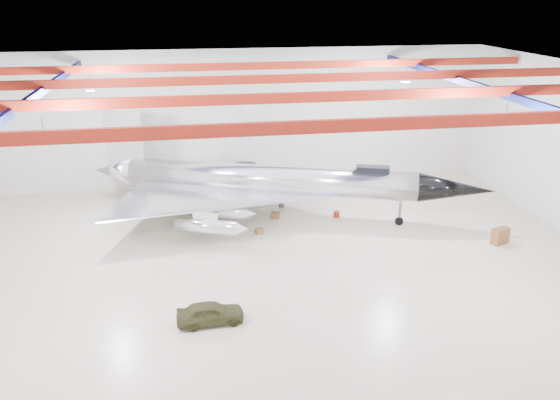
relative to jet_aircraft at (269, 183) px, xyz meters
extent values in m
plane|color=beige|center=(-1.01, -7.30, -2.53)|extent=(40.00, 40.00, 0.00)
plane|color=silver|center=(-1.01, 7.70, 2.97)|extent=(40.00, 0.00, 40.00)
plane|color=#0A0F38|center=(-1.01, -7.30, 8.47)|extent=(40.00, 40.00, 0.00)
cube|color=maroon|center=(-1.01, -16.30, 7.87)|extent=(39.50, 0.25, 0.50)
cube|color=maroon|center=(-1.01, -10.30, 7.87)|extent=(39.50, 0.25, 0.50)
cube|color=maroon|center=(-1.01, -4.30, 7.87)|extent=(39.50, 0.25, 0.50)
cube|color=maroon|center=(-1.01, 1.70, 7.87)|extent=(39.50, 0.25, 0.50)
cube|color=#0D144E|center=(-13.01, -7.30, 7.57)|extent=(0.25, 29.50, 0.40)
cube|color=#0D144E|center=(10.99, -7.30, 7.57)|extent=(0.25, 29.50, 0.40)
cube|color=silver|center=(-11.01, -13.30, 7.17)|extent=(0.55, 0.55, 0.25)
cube|color=silver|center=(8.99, -13.30, 7.17)|extent=(0.55, 0.55, 0.25)
cube|color=silver|center=(-11.01, -1.30, 7.17)|extent=(0.55, 0.55, 0.25)
cube|color=silver|center=(8.99, -1.30, 7.17)|extent=(0.55, 0.55, 0.25)
cylinder|color=silver|center=(0.05, -0.02, 0.29)|extent=(19.73, 8.52, 2.02)
cone|color=black|center=(11.97, -4.15, 0.29)|extent=(5.43, 3.56, 2.02)
cone|color=silver|center=(-10.91, 3.78, 0.29)|extent=(3.52, 2.90, 2.02)
cube|color=silver|center=(-9.96, 3.45, 2.92)|extent=(2.71, 1.04, 4.54)
cube|color=black|center=(6.73, -2.33, 1.35)|extent=(2.36, 1.49, 0.50)
cylinder|color=silver|center=(-4.63, -4.27, -1.12)|extent=(3.92, 2.11, 0.91)
cylinder|color=silver|center=(-3.80, -1.89, -1.12)|extent=(3.92, 2.11, 0.91)
cylinder|color=silver|center=(-1.82, 3.83, -1.12)|extent=(3.92, 2.11, 0.91)
cylinder|color=silver|center=(-0.99, 6.22, -1.12)|extent=(3.92, 2.11, 0.91)
cylinder|color=#59595B|center=(8.64, -2.99, -1.62)|extent=(0.18, 0.18, 1.82)
cylinder|color=black|center=(8.64, -2.99, -2.25)|extent=(0.61, 0.39, 0.57)
cylinder|color=#59595B|center=(-4.59, -1.08, -1.62)|extent=(0.18, 0.18, 1.82)
cylinder|color=black|center=(-4.59, -1.08, -2.25)|extent=(0.61, 0.39, 0.57)
cylinder|color=#59595B|center=(-2.94, 3.69, -1.62)|extent=(0.18, 0.18, 1.82)
cylinder|color=black|center=(-2.94, 3.69, -2.25)|extent=(0.61, 0.39, 0.57)
imported|color=#3A3A1D|center=(-4.82, -12.83, -1.98)|extent=(3.31, 1.46, 1.11)
cube|color=brown|center=(13.89, -6.90, -2.01)|extent=(1.28, 0.96, 1.05)
cube|color=olive|center=(-5.94, -1.52, -2.38)|extent=(0.51, 0.44, 0.31)
cube|color=#A32110|center=(-3.09, 0.58, -2.36)|extent=(0.53, 0.45, 0.34)
cube|color=olive|center=(0.38, -0.32, -2.32)|extent=(0.74, 0.68, 0.42)
cube|color=#59595B|center=(-6.15, -1.59, -2.41)|extent=(0.39, 0.33, 0.25)
cylinder|color=#A32110|center=(4.76, -0.85, -2.33)|extent=(0.45, 0.45, 0.40)
cube|color=olive|center=(-1.07, -2.79, -2.36)|extent=(0.58, 0.50, 0.35)
cylinder|color=#59595B|center=(1.19, 1.71, -2.34)|extent=(0.53, 0.53, 0.39)
camera|label=1|loc=(-5.28, -35.77, 12.59)|focal=35.00mm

